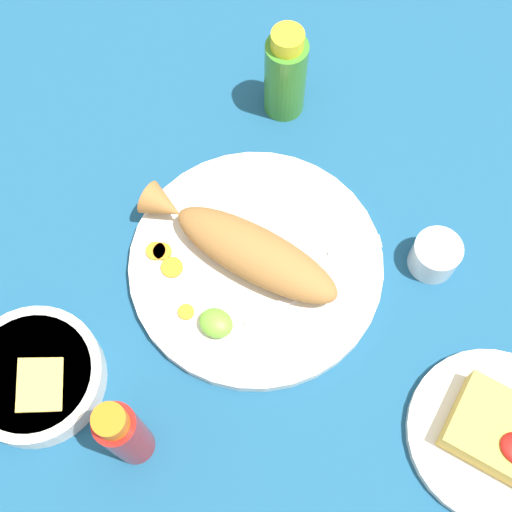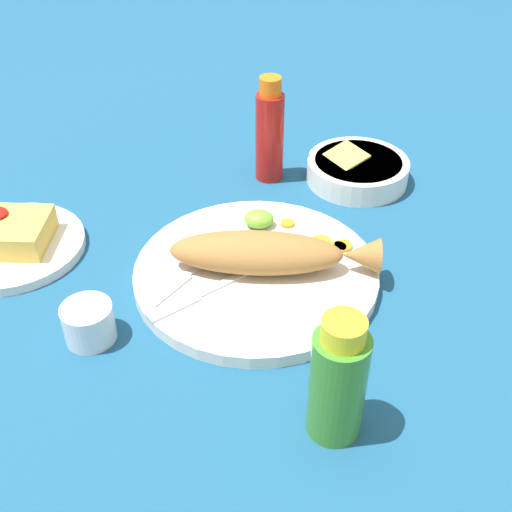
% 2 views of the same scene
% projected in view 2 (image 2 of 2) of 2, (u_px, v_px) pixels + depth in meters
% --- Properties ---
extents(ground_plane, '(4.00, 4.00, 0.00)m').
position_uv_depth(ground_plane, '(256.00, 278.00, 0.85)').
color(ground_plane, navy).
extents(main_plate, '(0.32, 0.32, 0.02)m').
position_uv_depth(main_plate, '(256.00, 273.00, 0.85)').
color(main_plate, silver).
rests_on(main_plate, ground_plane).
extents(fried_fish, '(0.27, 0.07, 0.05)m').
position_uv_depth(fried_fish, '(268.00, 253.00, 0.83)').
color(fried_fish, '#996633').
rests_on(fried_fish, main_plate).
extents(fork_near, '(0.15, 0.13, 0.00)m').
position_uv_depth(fork_near, '(204.00, 292.00, 0.80)').
color(fork_near, silver).
rests_on(fork_near, main_plate).
extents(fork_far, '(0.11, 0.16, 0.00)m').
position_uv_depth(fork_far, '(191.00, 271.00, 0.84)').
color(fork_far, silver).
rests_on(fork_far, main_plate).
extents(carrot_slice_near, '(0.02, 0.02, 0.00)m').
position_uv_depth(carrot_slice_near, '(338.00, 247.00, 0.88)').
color(carrot_slice_near, orange).
rests_on(carrot_slice_near, main_plate).
extents(carrot_slice_mid, '(0.03, 0.03, 0.00)m').
position_uv_depth(carrot_slice_mid, '(343.00, 246.00, 0.88)').
color(carrot_slice_mid, orange).
rests_on(carrot_slice_mid, main_plate).
extents(carrot_slice_far, '(0.03, 0.03, 0.00)m').
position_uv_depth(carrot_slice_far, '(321.00, 241.00, 0.89)').
color(carrot_slice_far, orange).
rests_on(carrot_slice_far, main_plate).
extents(carrot_slice_extra, '(0.02, 0.02, 0.00)m').
position_uv_depth(carrot_slice_extra, '(288.00, 224.00, 0.92)').
color(carrot_slice_extra, orange).
rests_on(carrot_slice_extra, main_plate).
extents(lime_wedge_main, '(0.04, 0.04, 0.02)m').
position_uv_depth(lime_wedge_main, '(260.00, 219.00, 0.91)').
color(lime_wedge_main, '#6BB233').
rests_on(lime_wedge_main, main_plate).
extents(hot_sauce_bottle_red, '(0.05, 0.05, 0.17)m').
position_uv_depth(hot_sauce_bottle_red, '(270.00, 133.00, 1.01)').
color(hot_sauce_bottle_red, '#B21914').
rests_on(hot_sauce_bottle_red, ground_plane).
extents(hot_sauce_bottle_green, '(0.06, 0.06, 0.15)m').
position_uv_depth(hot_sauce_bottle_green, '(338.00, 381.00, 0.62)').
color(hot_sauce_bottle_green, '#3D8428').
rests_on(hot_sauce_bottle_green, ground_plane).
extents(salt_cup, '(0.06, 0.06, 0.05)m').
position_uv_depth(salt_cup, '(89.00, 325.00, 0.76)').
color(salt_cup, silver).
rests_on(salt_cup, ground_plane).
extents(side_plate_fries, '(0.20, 0.20, 0.01)m').
position_uv_depth(side_plate_fries, '(12.00, 246.00, 0.90)').
color(side_plate_fries, silver).
rests_on(side_plate_fries, ground_plane).
extents(fries_pile, '(0.11, 0.09, 0.04)m').
position_uv_depth(fries_pile, '(7.00, 231.00, 0.88)').
color(fries_pile, gold).
rests_on(fries_pile, side_plate_fries).
extents(guacamole_bowl, '(0.16, 0.16, 0.05)m').
position_uv_depth(guacamole_bowl, '(357.00, 169.00, 1.04)').
color(guacamole_bowl, white).
rests_on(guacamole_bowl, ground_plane).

